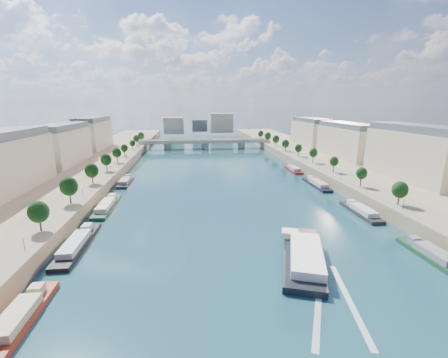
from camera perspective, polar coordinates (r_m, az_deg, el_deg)
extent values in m
plane|color=#0D383C|center=(143.21, -0.72, -1.22)|extent=(700.00, 700.00, 0.00)
cube|color=#9E8460|center=(152.92, -28.64, -1.03)|extent=(44.00, 520.00, 5.00)
cube|color=#9E8460|center=(166.23, 24.78, 0.51)|extent=(44.00, 520.00, 5.00)
cube|color=gray|center=(147.37, -23.34, 0.07)|extent=(14.00, 520.00, 0.10)
cube|color=gray|center=(158.37, 20.24, 1.27)|extent=(14.00, 520.00, 0.10)
cylinder|color=#382B1E|center=(94.19, -31.97, -7.34)|extent=(0.50, 0.50, 3.82)
ellipsoid|color=black|center=(93.07, -32.26, -5.28)|extent=(4.80, 4.80, 5.52)
cylinder|color=#382B1E|center=(115.13, -27.08, -3.10)|extent=(0.50, 0.50, 3.82)
ellipsoid|color=black|center=(114.21, -27.28, -1.37)|extent=(4.80, 4.80, 5.52)
cylinder|color=#382B1E|center=(137.07, -23.75, -0.16)|extent=(0.50, 0.50, 3.82)
ellipsoid|color=black|center=(136.30, -23.90, 1.30)|extent=(4.80, 4.80, 5.52)
cylinder|color=#382B1E|center=(159.61, -21.36, 1.95)|extent=(0.50, 0.50, 3.82)
ellipsoid|color=black|center=(158.95, -21.47, 3.21)|extent=(4.80, 4.80, 5.52)
cylinder|color=#382B1E|center=(182.52, -19.55, 3.54)|extent=(0.50, 0.50, 3.82)
ellipsoid|color=black|center=(181.94, -19.64, 4.65)|extent=(4.80, 4.80, 5.52)
cylinder|color=#382B1E|center=(205.68, -18.15, 4.76)|extent=(0.50, 0.50, 3.82)
ellipsoid|color=black|center=(205.17, -18.22, 5.75)|extent=(4.80, 4.80, 5.52)
cylinder|color=#382B1E|center=(229.01, -17.03, 5.74)|extent=(0.50, 0.50, 3.82)
ellipsoid|color=black|center=(228.55, -17.09, 6.63)|extent=(4.80, 4.80, 5.52)
cylinder|color=#382B1E|center=(252.47, -16.11, 6.53)|extent=(0.50, 0.50, 3.82)
ellipsoid|color=black|center=(252.05, -16.16, 7.34)|extent=(4.80, 4.80, 5.52)
cylinder|color=#382B1E|center=(276.02, -15.34, 7.19)|extent=(0.50, 0.50, 3.82)
ellipsoid|color=black|center=(275.64, -15.39, 7.93)|extent=(4.80, 4.80, 5.52)
cylinder|color=#382B1E|center=(115.97, 30.52, -3.40)|extent=(0.50, 0.50, 3.82)
ellipsoid|color=black|center=(115.06, 30.74, -1.69)|extent=(4.80, 4.80, 5.52)
cylinder|color=#382B1E|center=(134.96, 24.47, -0.45)|extent=(0.50, 0.50, 3.82)
ellipsoid|color=black|center=(134.18, 24.63, 1.04)|extent=(4.80, 4.80, 5.52)
cylinder|color=#382B1E|center=(155.35, 19.97, 1.76)|extent=(0.50, 0.50, 3.82)
ellipsoid|color=black|center=(154.67, 20.08, 3.06)|extent=(4.80, 4.80, 5.52)
cylinder|color=#382B1E|center=(176.65, 16.53, 3.44)|extent=(0.50, 0.50, 3.82)
ellipsoid|color=black|center=(176.05, 16.61, 4.59)|extent=(4.80, 4.80, 5.52)
cylinder|color=#382B1E|center=(198.56, 13.82, 4.74)|extent=(0.50, 0.50, 3.82)
ellipsoid|color=black|center=(198.03, 13.89, 5.77)|extent=(4.80, 4.80, 5.52)
cylinder|color=#382B1E|center=(220.91, 11.66, 5.78)|extent=(0.50, 0.50, 3.82)
ellipsoid|color=black|center=(220.43, 11.70, 6.70)|extent=(4.80, 4.80, 5.52)
cylinder|color=#382B1E|center=(243.57, 9.88, 6.62)|extent=(0.50, 0.50, 3.82)
ellipsoid|color=black|center=(243.14, 9.92, 7.46)|extent=(4.80, 4.80, 5.52)
cylinder|color=#382B1E|center=(266.47, 8.41, 7.31)|extent=(0.50, 0.50, 3.82)
ellipsoid|color=black|center=(266.07, 8.44, 8.07)|extent=(4.80, 4.80, 5.52)
cylinder|color=#382B1E|center=(289.54, 7.17, 7.88)|extent=(0.50, 0.50, 3.82)
ellipsoid|color=black|center=(289.18, 7.19, 8.59)|extent=(4.80, 4.80, 5.52)
cylinder|color=black|center=(83.14, -33.83, -10.25)|extent=(0.14, 0.14, 4.00)
sphere|color=#FFE5B2|center=(82.38, -34.03, -8.91)|extent=(0.36, 0.36, 0.36)
cylinder|color=black|center=(117.88, -25.30, -2.47)|extent=(0.14, 0.14, 4.00)
sphere|color=#FFE5B2|center=(117.35, -25.41, -1.49)|extent=(0.36, 0.36, 0.36)
cylinder|color=black|center=(155.18, -20.82, 1.71)|extent=(0.14, 0.14, 4.00)
sphere|color=#FFE5B2|center=(154.77, -20.89, 2.46)|extent=(0.36, 0.36, 0.36)
cylinder|color=black|center=(193.56, -18.09, 4.24)|extent=(0.14, 0.14, 4.00)
sphere|color=#FFE5B2|center=(193.23, -18.13, 4.86)|extent=(0.36, 0.36, 0.36)
cylinder|color=black|center=(232.48, -16.25, 5.93)|extent=(0.14, 0.14, 4.00)
sphere|color=#FFE5B2|center=(232.21, -16.29, 6.45)|extent=(0.36, 0.36, 0.36)
cylinder|color=black|center=(110.69, 31.03, -4.19)|extent=(0.14, 0.14, 4.00)
sphere|color=#FFE5B2|center=(110.13, 31.16, -3.15)|extent=(0.36, 0.36, 0.36)
cylinder|color=black|center=(142.96, 21.38, 0.65)|extent=(0.14, 0.14, 4.00)
sphere|color=#FFE5B2|center=(142.52, 21.45, 1.47)|extent=(0.36, 0.36, 0.36)
cylinder|color=black|center=(178.38, 15.41, 3.64)|extent=(0.14, 0.14, 4.00)
sphere|color=#FFE5B2|center=(178.03, 15.46, 4.31)|extent=(0.36, 0.36, 0.36)
cylinder|color=black|center=(215.42, 11.44, 5.60)|extent=(0.14, 0.14, 4.00)
sphere|color=#FFE5B2|center=(215.13, 11.47, 6.16)|extent=(0.36, 0.36, 0.36)
cylinder|color=black|center=(253.35, 8.63, 6.97)|extent=(0.14, 0.14, 4.00)
sphere|color=#FFE5B2|center=(253.11, 8.65, 7.44)|extent=(0.36, 0.36, 0.36)
cube|color=#BFB293|center=(141.19, -36.62, 1.98)|extent=(16.00, 52.00, 20.00)
cube|color=#BFB293|center=(193.01, -28.32, 5.63)|extent=(16.00, 52.00, 20.00)
cube|color=#474C54|center=(191.97, -28.72, 9.05)|extent=(14.72, 50.44, 3.20)
cube|color=#BFB293|center=(247.59, -23.55, 7.66)|extent=(16.00, 52.00, 20.00)
cube|color=#474C54|center=(246.78, -23.82, 10.33)|extent=(14.72, 50.44, 3.20)
cube|color=#BFB293|center=(157.95, 32.46, 3.58)|extent=(16.00, 52.00, 20.00)
cube|color=#474C54|center=(156.68, 33.03, 7.74)|extent=(14.72, 50.44, 3.20)
cube|color=#BFB293|center=(205.59, 22.36, 6.68)|extent=(16.00, 52.00, 20.00)
cube|color=#474C54|center=(204.62, 22.66, 9.90)|extent=(14.72, 50.44, 3.20)
cube|color=#BFB293|center=(257.51, 16.12, 8.49)|extent=(16.00, 52.00, 20.00)
cube|color=#474C54|center=(256.74, 16.30, 11.06)|extent=(14.72, 50.44, 3.20)
cube|color=#BFB293|center=(348.46, -9.52, 10.01)|extent=(22.00, 18.00, 18.00)
cube|color=#BFB293|center=(360.17, -0.54, 10.65)|extent=(26.00, 20.00, 22.00)
cube|color=#474C54|center=(373.49, -4.67, 10.12)|extent=(18.00, 16.00, 14.00)
cube|color=#C1B79E|center=(261.32, -3.62, 7.14)|extent=(112.00, 11.00, 2.20)
cube|color=#C1B79E|center=(256.18, -3.56, 7.34)|extent=(112.00, 0.80, 0.90)
cube|color=#C1B79E|center=(266.10, -3.69, 7.59)|extent=(112.00, 0.80, 0.90)
cylinder|color=#C1B79E|center=(261.95, -10.65, 6.13)|extent=(6.40, 6.40, 5.00)
cylinder|color=#C1B79E|center=(261.80, -3.61, 6.34)|extent=(6.40, 6.40, 5.00)
cylinder|color=#C1B79E|center=(265.53, 3.34, 6.45)|extent=(6.40, 6.40, 5.00)
cube|color=#C1B79E|center=(264.02, -15.01, 5.95)|extent=(6.00, 12.00, 5.00)
cube|color=#C1B79E|center=(269.77, 7.55, 6.47)|extent=(6.00, 12.00, 5.00)
cube|color=black|center=(80.22, 14.65, -14.16)|extent=(18.86, 32.84, 2.26)
cube|color=white|center=(77.17, 15.44, -13.61)|extent=(13.71, 21.85, 2.03)
cube|color=white|center=(87.28, 12.46, -10.14)|extent=(5.51, 5.06, 1.80)
cube|color=silver|center=(66.14, 17.54, -21.60)|extent=(12.50, 23.89, 0.04)
cube|color=silver|center=(68.77, 22.73, -20.57)|extent=(6.60, 25.68, 0.04)
cube|color=maroon|center=(69.94, -34.08, -21.14)|extent=(5.00, 20.42, 1.80)
cube|color=#B7AE89|center=(67.85, -34.94, -20.68)|extent=(4.10, 11.23, 1.60)
cube|color=#B7AE89|center=(73.57, -32.08, -17.39)|extent=(2.50, 2.45, 1.80)
cube|color=black|center=(92.97, -26.04, -11.28)|extent=(5.00, 27.27, 1.80)
cube|color=silver|center=(90.43, -26.60, -10.88)|extent=(4.10, 15.00, 1.60)
cube|color=silver|center=(99.37, -24.65, -8.37)|extent=(2.50, 3.27, 1.80)
cube|color=#1A412C|center=(120.75, -21.34, -5.03)|extent=(5.00, 26.62, 1.80)
cube|color=beige|center=(118.28, -21.66, -4.59)|extent=(4.10, 14.64, 1.60)
cube|color=beige|center=(127.59, -20.56, -3.11)|extent=(2.50, 3.19, 1.80)
cube|color=#232425|center=(153.88, -18.19, -0.74)|extent=(5.00, 20.37, 1.80)
cube|color=gray|center=(151.92, -18.35, -0.28)|extent=(4.10, 11.20, 1.60)
cube|color=gray|center=(159.27, -17.83, 0.45)|extent=(2.50, 2.44, 1.80)
cube|color=#1C462B|center=(94.37, 34.57, -12.04)|extent=(5.00, 19.24, 1.80)
cube|color=gray|center=(92.69, 35.34, -11.45)|extent=(4.10, 10.58, 1.60)
cube|color=gray|center=(97.59, 32.50, -9.75)|extent=(2.50, 2.31, 1.80)
cube|color=#252527|center=(117.56, 24.55, -5.87)|extent=(5.00, 21.37, 1.80)
cube|color=silver|center=(115.66, 25.07, -5.35)|extent=(4.10, 11.76, 1.60)
cube|color=silver|center=(122.19, 23.10, -4.09)|extent=(2.50, 2.56, 1.80)
cube|color=black|center=(149.09, 17.21, -1.13)|extent=(5.00, 24.39, 1.80)
cube|color=beige|center=(146.95, 17.56, -0.69)|extent=(4.10, 13.41, 1.60)
cube|color=beige|center=(155.13, 16.18, 0.21)|extent=(2.50, 2.93, 1.80)
cube|color=maroon|center=(178.13, 13.06, 1.57)|extent=(5.00, 19.77, 1.80)
cube|color=#AEB4BA|center=(176.33, 13.26, 2.00)|extent=(4.10, 10.88, 1.60)
cube|color=#AEB4BA|center=(183.23, 12.47, 2.52)|extent=(2.50, 2.37, 1.80)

